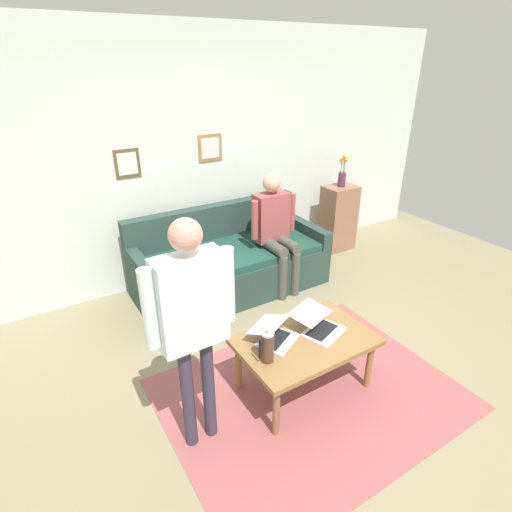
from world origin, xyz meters
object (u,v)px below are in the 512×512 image
at_px(couch, 229,263).
at_px(person_seated, 275,226).
at_px(french_press, 267,346).
at_px(person_standing, 192,312).
at_px(flower_vase, 342,174).
at_px(coffee_table, 305,345).
at_px(laptop_left, 274,335).
at_px(side_shelf, 338,218).
at_px(laptop_center, 319,325).

distance_m(couch, person_seated, 0.66).
distance_m(couch, french_press, 1.85).
bearing_deg(person_standing, flower_vase, -146.93).
xyz_separation_m(coffee_table, laptop_left, (0.21, -0.12, 0.10)).
height_order(french_press, flower_vase, flower_vase).
bearing_deg(side_shelf, person_seated, 17.72).
height_order(couch, flower_vase, flower_vase).
bearing_deg(person_seated, french_press, 54.34).
relative_size(laptop_center, flower_vase, 1.07).
distance_m(french_press, flower_vase, 3.08).
xyz_separation_m(side_shelf, flower_vase, (0.00, 0.00, 0.59)).
bearing_deg(couch, flower_vase, -173.90).
bearing_deg(person_seated, laptop_left, 55.74).
distance_m(flower_vase, person_seated, 1.40).
height_order(couch, laptop_center, couch).
bearing_deg(person_seated, coffee_table, 64.27).
xyz_separation_m(person_standing, person_seated, (-1.58, -1.46, -0.30)).
relative_size(laptop_center, side_shelf, 0.52).
bearing_deg(french_press, coffee_table, -172.98).
xyz_separation_m(coffee_table, flower_vase, (-2.00, -1.86, 0.61)).
height_order(coffee_table, laptop_left, laptop_left).
distance_m(couch, laptop_left, 1.63).
bearing_deg(french_press, laptop_left, -135.25).
bearing_deg(person_seated, side_shelf, -162.28).
distance_m(french_press, person_seated, 1.84).
distance_m(laptop_left, flower_vase, 2.86).
bearing_deg(coffee_table, french_press, 7.02).
relative_size(laptop_left, side_shelf, 0.47).
xyz_separation_m(side_shelf, person_standing, (2.89, 1.88, 0.60)).
height_order(side_shelf, person_standing, person_standing).
bearing_deg(person_standing, laptop_left, -168.68).
xyz_separation_m(laptop_left, flower_vase, (-2.21, -1.74, 0.51)).
height_order(person_standing, person_seated, person_standing).
relative_size(coffee_table, flower_vase, 2.42).
relative_size(couch, laptop_left, 5.05).
height_order(couch, french_press, couch).
xyz_separation_m(couch, side_shelf, (-1.75, -0.19, 0.13)).
relative_size(couch, person_standing, 1.28).
height_order(coffee_table, flower_vase, flower_vase).
xyz_separation_m(laptop_left, person_standing, (0.68, 0.14, 0.52)).
xyz_separation_m(couch, person_seated, (-0.45, 0.23, 0.42)).
relative_size(person_standing, person_seated, 1.26).
distance_m(person_standing, person_seated, 2.18).
bearing_deg(side_shelf, laptop_left, 38.32).
bearing_deg(coffee_table, laptop_center, -166.72).
height_order(coffee_table, person_seated, person_seated).
xyz_separation_m(laptop_left, french_press, (0.17, 0.17, 0.07)).
relative_size(coffee_table, laptop_left, 2.47).
height_order(coffee_table, person_standing, person_standing).
bearing_deg(french_press, couch, -109.92).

